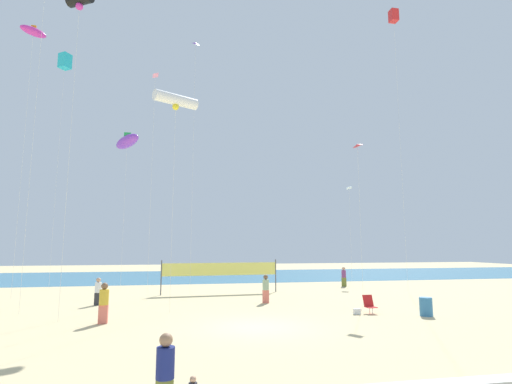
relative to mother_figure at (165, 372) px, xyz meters
The scene contains 21 objects.
ground_plane 8.98m from the mother_figure, 66.58° to the left, with size 120.00×120.00×0.00m, color #D1BC89.
ocean_band 38.02m from the mother_figure, 84.63° to the left, with size 120.00×20.00×0.01m, color teal.
mother_figure is the anchor object (origin of this frame).
beachgoer_mustard_shirt 10.71m from the mother_figure, 106.11° to the left, with size 0.40×0.40×1.76m.
beachgoer_plum_shirt 27.28m from the mother_figure, 58.93° to the left, with size 0.37×0.37×1.63m.
beachgoer_sage_shirt 16.03m from the mother_figure, 70.22° to the left, with size 0.38×0.38×1.67m.
beachgoer_white_shirt 16.66m from the mother_figure, 104.98° to the left, with size 0.36×0.36×1.56m.
folding_beach_chair 14.40m from the mother_figure, 47.02° to the left, with size 0.52×0.65×0.89m.
trash_barrel 15.27m from the mother_figure, 37.30° to the left, with size 0.60×0.60×0.88m, color teal.
volleyball_net 20.70m from the mother_figure, 80.93° to the left, with size 8.45×0.64×2.40m.
beach_handbag 13.75m from the mother_figure, 48.88° to the left, with size 0.35×0.17×0.28m, color white.
kite_violet_inflatable 26.86m from the mother_figure, 99.74° to the left, with size 2.63×2.82×12.65m.
kite_red_box 32.46m from the mother_figure, 47.29° to the left, with size 0.62×0.62×22.38m.
kite_white_tube 16.44m from the mother_figure, 90.72° to the left, with size 2.52×1.69×11.68m.
kite_white_diamond 32.75m from the mother_figure, 58.64° to the left, with size 0.68×0.68×9.27m.
kite_magenta_inflatable 28.95m from the mother_figure, 117.17° to the left, with size 1.80×1.51×19.13m.
kite_black_tube 19.19m from the mother_figure, 114.30° to the left, with size 1.45×1.19×16.04m.
kite_violet_diamond 24.62m from the mother_figure, 86.79° to the left, with size 0.58×0.57×18.15m.
kite_red_diamond 19.74m from the mother_figure, 51.32° to the left, with size 0.60×0.59×9.86m.
kite_cyan_box 33.39m from the mother_figure, 110.73° to the left, with size 1.13×1.13×19.90m.
kite_pink_diamond 22.11m from the mother_figure, 95.43° to the left, with size 0.56×0.56×15.08m.
Camera 1 is at (-3.36, -16.63, 3.34)m, focal length 27.44 mm.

